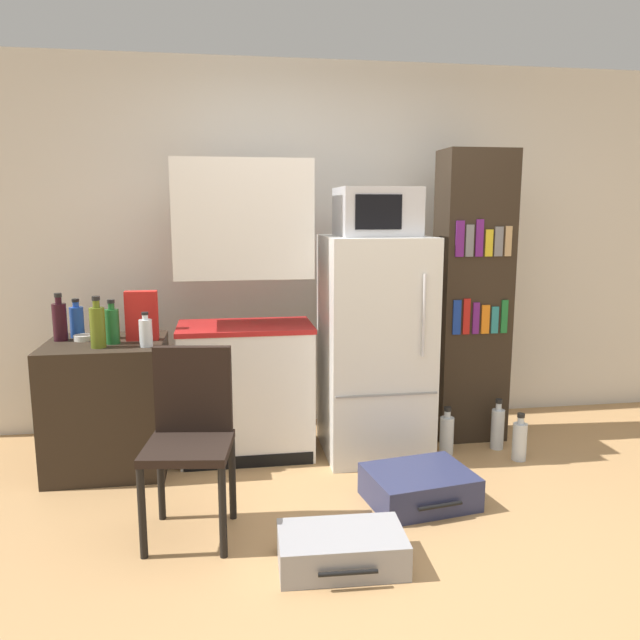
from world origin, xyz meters
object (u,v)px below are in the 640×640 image
bottle_olive_oil (98,326)px  bottle_clear_short (146,332)px  bottle_blue_soda (77,321)px  cereal_box (142,316)px  refrigerator (374,346)px  water_bottle_front (447,434)px  bottle_green_tall (112,325)px  water_bottle_middle (520,440)px  bottle_wine_dark (60,321)px  microwave (377,212)px  bottle_amber_beer (106,326)px  suitcase_large_flat (342,549)px  kitchen_hutch (245,322)px  bowl (84,338)px  chair (191,425)px  suitcase_small_flat (419,487)px  side_table (108,405)px  water_bottle_back (498,428)px  bookshelf (472,298)px

bottle_olive_oil → bottle_clear_short: bottle_olive_oil is taller
bottle_blue_soda → cereal_box: cereal_box is taller
refrigerator → water_bottle_front: (0.46, -0.14, -0.57)m
bottle_green_tall → water_bottle_middle: bearing=-5.7°
bottle_wine_dark → water_bottle_middle: bearing=-7.8°
bottle_olive_oil → microwave: bearing=5.1°
microwave → bottle_blue_soda: (-1.85, 0.18, -0.67)m
bottle_amber_beer → water_bottle_front: (2.12, -0.24, -0.73)m
refrigerator → bottle_green_tall: refrigerator is taller
suitcase_large_flat → bottle_amber_beer: bearing=133.0°
kitchen_hutch → bowl: size_ratio=15.52×
bottle_olive_oil → water_bottle_front: (2.12, 0.02, -0.78)m
cereal_box → suitcase_large_flat: (0.98, -1.33, -0.86)m
chair → suitcase_small_flat: bearing=12.2°
bottle_olive_oil → chair: 0.96m
bottle_blue_soda → bottle_wine_dark: bearing=-130.9°
microwave → bottle_blue_soda: bearing=174.5°
microwave → bottle_blue_soda: microwave is taller
kitchen_hutch → water_bottle_front: (1.28, -0.22, -0.74)m
cereal_box → side_table: bearing=-174.9°
kitchen_hutch → water_bottle_front: kitchen_hutch is taller
bottle_wine_dark → cereal_box: size_ratio=0.96×
bottle_clear_short → water_bottle_back: 2.34m
bottle_blue_soda → cereal_box: bearing=-20.1°
bottle_blue_soda → water_bottle_back: (2.68, -0.27, -0.75)m
bowl → suitcase_small_flat: size_ratio=0.20×
bottle_green_tall → suitcase_small_flat: 1.99m
kitchen_hutch → bottle_wine_dark: kitchen_hutch is taller
side_table → water_bottle_back: (2.49, -0.10, -0.25)m
bottle_blue_soda → chair: 1.31m
side_table → water_bottle_front: 2.14m
chair → water_bottle_back: chair is taller
microwave → water_bottle_front: microwave is taller
kitchen_hutch → water_bottle_back: bearing=-6.2°
bottle_green_tall → suitcase_small_flat: bottle_green_tall is taller
chair → water_bottle_front: chair is taller
suitcase_large_flat → bookshelf: bearing=53.6°
bottle_olive_oil → bottle_clear_short: size_ratio=1.47×
suitcase_large_flat → water_bottle_middle: bearing=39.1°
chair → water_bottle_front: bearing=32.2°
bottle_blue_soda → cereal_box: 0.44m
bottle_amber_beer → water_bottle_front: bearing=-6.6°
bottle_olive_oil → cereal_box: size_ratio=0.99×
bookshelf → bottle_green_tall: size_ratio=7.45×
bowl → cereal_box: cereal_box is taller
side_table → water_bottle_back: 2.50m
bottle_amber_beer → cereal_box: 0.25m
suitcase_large_flat → water_bottle_middle: 1.67m
bowl → water_bottle_back: size_ratio=0.35×
bottle_clear_short → suitcase_large_flat: bearing=-50.3°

